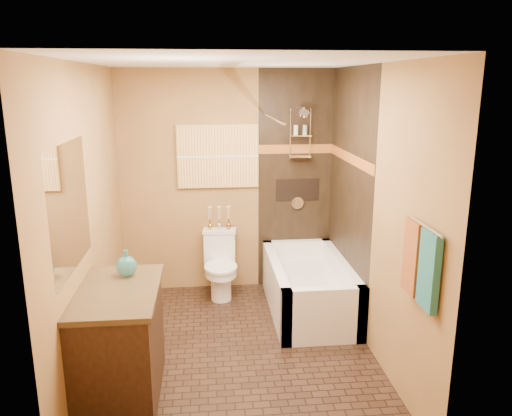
{
  "coord_description": "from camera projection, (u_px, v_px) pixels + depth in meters",
  "views": [
    {
      "loc": [
        -0.24,
        -4.03,
        2.35
      ],
      "look_at": [
        0.21,
        0.4,
        1.22
      ],
      "focal_mm": 35.0,
      "sensor_mm": 36.0,
      "label": 1
    }
  ],
  "objects": [
    {
      "name": "ceiling",
      "position": [
        234.0,
        62.0,
        3.88
      ],
      "size": [
        3.0,
        3.0,
        0.0
      ],
      "primitive_type": "plane",
      "color": "silver",
      "rests_on": "wall_back"
    },
    {
      "name": "mosaic_band_right",
      "position": [
        349.0,
        158.0,
        4.93
      ],
      "size": [
        0.01,
        1.5,
        0.1
      ],
      "primitive_type": "cube",
      "color": "brown",
      "rests_on": "alcove_tile_right"
    },
    {
      "name": "sunset_painting",
      "position": [
        218.0,
        156.0,
        5.52
      ],
      "size": [
        0.9,
        0.04,
        0.7
      ],
      "primitive_type": "cube",
      "color": "gold",
      "rests_on": "wall_back"
    },
    {
      "name": "wall_front",
      "position": [
        253.0,
        288.0,
        2.74
      ],
      "size": [
        2.4,
        0.02,
        2.5
      ],
      "primitive_type": "cube",
      "color": "#A77940",
      "rests_on": "floor"
    },
    {
      "name": "wall_right",
      "position": [
        375.0,
        213.0,
        4.3
      ],
      "size": [
        0.02,
        3.0,
        2.5
      ],
      "primitive_type": "cube",
      "color": "#A77940",
      "rests_on": "floor"
    },
    {
      "name": "floor",
      "position": [
        237.0,
        351.0,
        4.49
      ],
      "size": [
        3.0,
        3.0,
        0.0
      ],
      "primitive_type": "plane",
      "color": "black",
      "rests_on": "ground"
    },
    {
      "name": "alcove_tile_right",
      "position": [
        349.0,
        194.0,
        5.02
      ],
      "size": [
        0.01,
        1.5,
        2.5
      ],
      "primitive_type": "cube",
      "color": "black",
      "rests_on": "wall_right"
    },
    {
      "name": "curtain_rod",
      "position": [
        272.0,
        118.0,
        4.76
      ],
      "size": [
        0.03,
        1.55,
        0.03
      ],
      "primitive_type": "cylinder",
      "rotation": [
        1.57,
        0.0,
        0.0
      ],
      "color": "silver",
      "rests_on": "wall_back"
    },
    {
      "name": "towel_rust",
      "position": [
        413.0,
        257.0,
        3.43
      ],
      "size": [
        0.05,
        0.22,
        0.52
      ],
      "primitive_type": "cube",
      "color": "brown",
      "rests_on": "towel_bar"
    },
    {
      "name": "wall_left",
      "position": [
        89.0,
        221.0,
        4.07
      ],
      "size": [
        0.02,
        3.0,
        2.5
      ],
      "primitive_type": "cube",
      "color": "#A77940",
      "rests_on": "floor"
    },
    {
      "name": "wall_back",
      "position": [
        228.0,
        182.0,
        5.63
      ],
      "size": [
        2.4,
        0.02,
        2.5
      ],
      "primitive_type": "cube",
      "color": "#A77940",
      "rests_on": "floor"
    },
    {
      "name": "toilet",
      "position": [
        220.0,
        264.0,
        5.57
      ],
      "size": [
        0.38,
        0.56,
        0.73
      ],
      "rotation": [
        0.0,
        0.0,
        -0.09
      ],
      "color": "white",
      "rests_on": "floor"
    },
    {
      "name": "shower_fixtures",
      "position": [
        300.0,
        146.0,
        5.49
      ],
      "size": [
        0.24,
        0.33,
        1.16
      ],
      "color": "silver",
      "rests_on": "floor"
    },
    {
      "name": "bathtub",
      "position": [
        308.0,
        291.0,
        5.24
      ],
      "size": [
        0.8,
        1.5,
        0.55
      ],
      "color": "white",
      "rests_on": "floor"
    },
    {
      "name": "alcove_niche",
      "position": [
        297.0,
        190.0,
        5.72
      ],
      "size": [
        0.5,
        0.01,
        0.25
      ],
      "primitive_type": "cube",
      "color": "black",
      "rests_on": "alcove_tile_back"
    },
    {
      "name": "towel_teal",
      "position": [
        429.0,
        271.0,
        3.18
      ],
      "size": [
        0.05,
        0.22,
        0.52
      ],
      "primitive_type": "cube",
      "color": "#20666B",
      "rests_on": "towel_bar"
    },
    {
      "name": "alcove_tile_back",
      "position": [
        295.0,
        181.0,
        5.7
      ],
      "size": [
        0.85,
        0.01,
        2.5
      ],
      "primitive_type": "cube",
      "color": "black",
      "rests_on": "wall_back"
    },
    {
      "name": "vanity",
      "position": [
        119.0,
        343.0,
        3.75
      ],
      "size": [
        0.61,
        0.99,
        0.88
      ],
      "rotation": [
        0.0,
        0.0,
        -0.0
      ],
      "color": "black",
      "rests_on": "floor"
    },
    {
      "name": "mosaic_band_back",
      "position": [
        296.0,
        149.0,
        5.59
      ],
      "size": [
        0.85,
        0.01,
        0.1
      ],
      "primitive_type": "cube",
      "color": "brown",
      "rests_on": "alcove_tile_back"
    },
    {
      "name": "vanity_mirror",
      "position": [
        70.0,
        208.0,
        3.47
      ],
      "size": [
        0.01,
        1.0,
        0.9
      ],
      "primitive_type": "cube",
      "color": "white",
      "rests_on": "wall_left"
    },
    {
      "name": "bud_vases",
      "position": [
        219.0,
        217.0,
        5.61
      ],
      "size": [
        0.26,
        0.06,
        0.26
      ],
      "color": "#BA913A",
      "rests_on": "toilet"
    },
    {
      "name": "teal_bottle",
      "position": [
        126.0,
        263.0,
        3.88
      ],
      "size": [
        0.2,
        0.2,
        0.25
      ],
      "primitive_type": null,
      "rotation": [
        0.0,
        0.0,
        0.26
      ],
      "color": "teal",
      "rests_on": "vanity"
    },
    {
      "name": "towel_bar",
      "position": [
        422.0,
        225.0,
        3.23
      ],
      "size": [
        0.02,
        0.55,
        0.02
      ],
      "primitive_type": "cylinder",
      "rotation": [
        1.57,
        0.0,
        0.0
      ],
      "color": "silver",
      "rests_on": "wall_right"
    }
  ]
}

